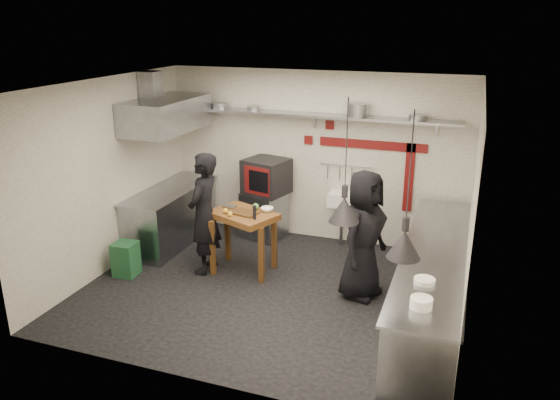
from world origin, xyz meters
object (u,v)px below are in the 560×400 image
(oven_stand, at_px, (264,215))
(combi_oven, at_px, (266,176))
(chef_right, at_px, (363,235))
(green_bin, at_px, (126,259))
(chef_left, at_px, (204,214))
(prep_table, at_px, (244,242))

(oven_stand, bearing_deg, combi_oven, -5.79)
(oven_stand, height_order, combi_oven, combi_oven)
(chef_right, bearing_deg, green_bin, 116.50)
(green_bin, bearing_deg, chef_left, 27.02)
(oven_stand, xyz_separation_m, combi_oven, (0.06, -0.02, 0.69))
(green_bin, distance_m, chef_right, 3.45)
(oven_stand, xyz_separation_m, chef_left, (-0.34, -1.51, 0.50))
(chef_right, bearing_deg, prep_table, 102.32)
(oven_stand, relative_size, prep_table, 0.87)
(green_bin, bearing_deg, oven_stand, 56.03)
(chef_left, bearing_deg, green_bin, -64.58)
(prep_table, relative_size, chef_right, 0.52)
(prep_table, relative_size, chef_left, 0.51)
(chef_right, bearing_deg, combi_oven, 69.94)
(prep_table, distance_m, chef_right, 1.84)
(oven_stand, bearing_deg, chef_right, -21.45)
(prep_table, height_order, chef_right, chef_right)
(chef_left, distance_m, chef_right, 2.32)
(green_bin, relative_size, chef_right, 0.29)
(combi_oven, distance_m, chef_right, 2.42)
(oven_stand, height_order, chef_right, chef_right)
(oven_stand, relative_size, chef_right, 0.46)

